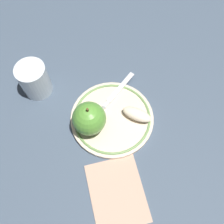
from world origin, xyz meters
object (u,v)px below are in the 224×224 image
at_px(plate, 112,117).
at_px(fork, 112,97).
at_px(apple_red_whole, 89,119).
at_px(napkin_folded, 117,193).
at_px(drinking_glass, 34,80).
at_px(apple_slice_front, 137,116).

height_order(plate, fork, fork).
relative_size(apple_red_whole, napkin_folded, 0.59).
bearing_deg(apple_red_whole, drinking_glass, 50.74).
bearing_deg(napkin_folded, apple_red_whole, 20.85).
bearing_deg(apple_slice_front, plate, 18.23).
bearing_deg(apple_slice_front, drinking_glass, 4.76).
distance_m(apple_slice_front, fork, 0.08).
bearing_deg(fork, drinking_glass, -63.59).
height_order(plate, apple_red_whole, apple_red_whole).
bearing_deg(apple_red_whole, napkin_folded, -159.15).
height_order(apple_slice_front, napkin_folded, apple_slice_front).
bearing_deg(drinking_glass, apple_slice_front, -111.27).
bearing_deg(plate, drinking_glass, 64.92).
bearing_deg(apple_red_whole, plate, -64.88).
height_order(plate, napkin_folded, plate).
bearing_deg(fork, plate, 36.88).
bearing_deg(plate, apple_slice_front, -97.81).
height_order(apple_slice_front, fork, apple_slice_front).
xyz_separation_m(plate, apple_slice_front, (-0.01, -0.06, 0.02)).
height_order(apple_red_whole, fork, apple_red_whole).
relative_size(apple_red_whole, fork, 0.53).
bearing_deg(drinking_glass, napkin_folded, -143.56).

